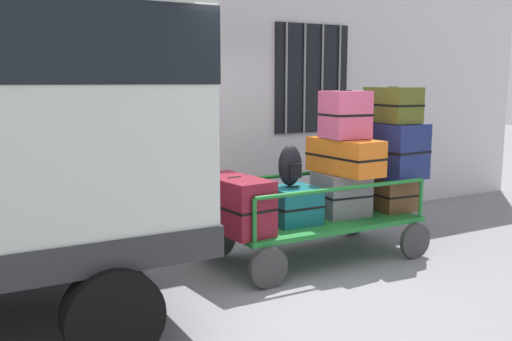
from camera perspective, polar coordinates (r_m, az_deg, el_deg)
ground_plane at (r=5.75m, az=2.51°, el=-10.98°), size 40.00×40.00×0.00m
building_wall at (r=7.40m, az=-6.60°, el=13.07°), size 12.00×0.37×5.00m
luggage_cart at (r=6.36m, az=6.14°, el=-5.54°), size 2.30×1.17×0.45m
cart_railing at (r=6.27m, az=6.20°, el=-1.60°), size 2.19×1.03×0.45m
suitcase_left_bottom at (r=5.75m, az=-2.17°, el=-3.40°), size 0.52×0.95×0.56m
suitcase_midleft_bottom at (r=6.08m, az=3.75°, el=-3.49°), size 0.51×0.48×0.40m
suitcase_center_bottom at (r=6.51m, az=8.55°, el=-2.36°), size 0.58×0.56×0.49m
suitcase_center_middle at (r=6.40m, az=8.94°, el=1.44°), size 0.47×0.93×0.40m
suitcase_center_top at (r=6.37m, az=8.96°, el=5.58°), size 0.49×0.48×0.53m
suitcase_midright_bottom at (r=6.92m, az=13.27°, el=-2.21°), size 0.47×0.59×0.39m
suitcase_midright_middle at (r=6.87m, az=13.25°, el=2.07°), size 0.56×0.86×0.64m
suitcase_midright_top at (r=6.80m, az=13.59°, el=6.45°), size 0.43×0.71×0.41m
backpack at (r=6.03m, az=3.47°, el=0.49°), size 0.27×0.22×0.44m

